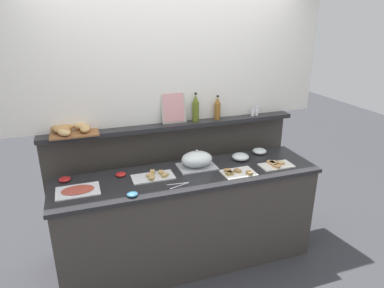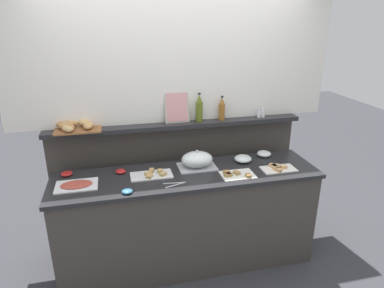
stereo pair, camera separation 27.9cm
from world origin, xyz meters
name	(u,v)px [view 1 (the left image)]	position (x,y,z in m)	size (l,w,h in m)	color
ground_plane	(172,226)	(0.00, 0.60, 0.00)	(12.00, 12.00, 0.00)	#38383D
buffet_counter	(189,219)	(0.00, 0.00, 0.47)	(2.33, 0.61, 0.93)	#3D3833
back_ledge_unit	(174,178)	(0.00, 0.48, 0.67)	(2.44, 0.22, 1.27)	#3D3833
upper_wall_panel	(170,50)	(0.00, 0.51, 1.93)	(3.04, 0.08, 1.33)	white
sandwich_platter_side	(276,165)	(0.80, -0.11, 0.94)	(0.31, 0.17, 0.04)	white
sandwich_platter_front	(154,176)	(-0.30, 0.03, 0.94)	(0.36, 0.18, 0.04)	silver
sandwich_platter_rear	(237,173)	(0.40, -0.14, 0.94)	(0.29, 0.20, 0.04)	white
cold_cuts_platter	(78,190)	(-0.92, -0.02, 0.94)	(0.33, 0.23, 0.02)	white
serving_cloche	(197,160)	(0.11, 0.11, 1.00)	(0.34, 0.24, 0.17)	#B7BABF
glass_bowl_large	(260,151)	(0.81, 0.21, 0.95)	(0.14, 0.14, 0.05)	silver
glass_bowl_medium	(241,157)	(0.56, 0.13, 0.96)	(0.16, 0.16, 0.06)	silver
condiment_bowl_red	(132,194)	(-0.53, -0.23, 0.94)	(0.09, 0.09, 0.03)	teal
condiment_bowl_cream	(65,179)	(-1.02, 0.20, 0.95)	(0.10, 0.10, 0.03)	red
condiment_bowl_teal	(121,174)	(-0.57, 0.15, 0.94)	(0.09, 0.09, 0.03)	red
serving_tongs	(179,185)	(-0.14, -0.18, 0.93)	(0.19, 0.08, 0.01)	#B7BABF
olive_oil_bottle	(196,109)	(0.21, 0.42, 1.39)	(0.06, 0.06, 0.28)	#56661E
vinegar_bottle_amber	(217,109)	(0.44, 0.41, 1.37)	(0.06, 0.06, 0.24)	#8E5B23
salt_shaker	(253,112)	(0.82, 0.41, 1.31)	(0.03, 0.03, 0.09)	white
pepper_shaker	(257,111)	(0.87, 0.41, 1.31)	(0.03, 0.03, 0.09)	white
bread_basket	(72,129)	(-0.92, 0.42, 1.30)	(0.42, 0.32, 0.08)	brown
framed_picture	(173,108)	(0.00, 0.44, 1.41)	(0.23, 0.07, 0.29)	#B2AD9E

